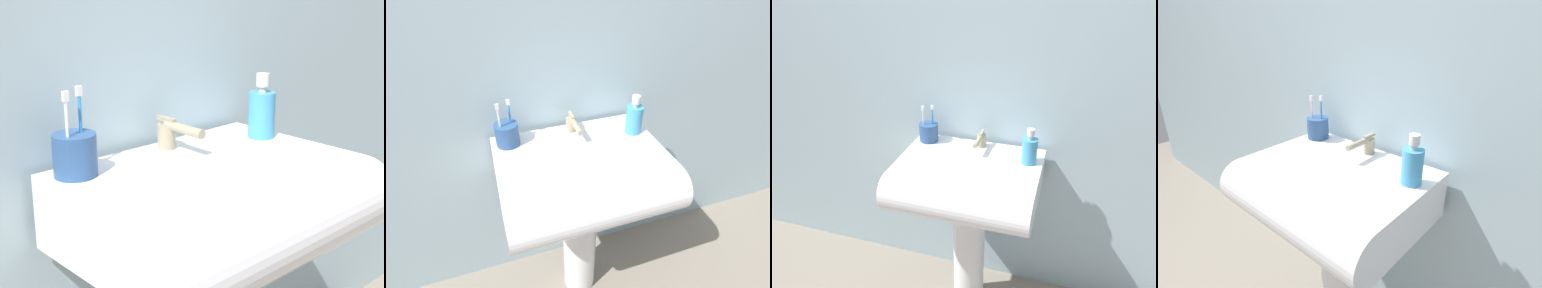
{
  "view_description": "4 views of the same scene",
  "coord_description": "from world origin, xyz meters",
  "views": [
    {
      "loc": [
        -0.83,
        -0.84,
        1.24
      ],
      "look_at": [
        -0.02,
        0.02,
        0.88
      ],
      "focal_mm": 55.0,
      "sensor_mm": 36.0,
      "label": 1
    },
    {
      "loc": [
        -0.29,
        -0.83,
        1.48
      ],
      "look_at": [
        -0.01,
        -0.0,
        0.87
      ],
      "focal_mm": 28.0,
      "sensor_mm": 36.0,
      "label": 2
    },
    {
      "loc": [
        0.39,
        -1.34,
        1.64
      ],
      "look_at": [
        -0.02,
        -0.01,
        0.92
      ],
      "focal_mm": 35.0,
      "sensor_mm": 36.0,
      "label": 3
    },
    {
      "loc": [
        0.63,
        -0.66,
        1.3
      ],
      "look_at": [
        0.04,
        0.02,
        0.92
      ],
      "focal_mm": 28.0,
      "sensor_mm": 36.0,
      "label": 4
    }
  ],
  "objects": [
    {
      "name": "sink_basin",
      "position": [
        0.0,
        -0.06,
        0.75
      ],
      "size": [
        0.61,
        0.48,
        0.16
      ],
      "color": "white",
      "rests_on": "sink_pedestal"
    },
    {
      "name": "sink_pedestal",
      "position": [
        0.0,
        0.0,
        0.34
      ],
      "size": [
        0.15,
        0.15,
        0.67
      ],
      "primitive_type": "cylinder",
      "color": "white",
      "rests_on": "ground"
    },
    {
      "name": "faucet",
      "position": [
        0.01,
        0.13,
        0.87
      ],
      "size": [
        0.04,
        0.15,
        0.07
      ],
      "color": "tan",
      "rests_on": "sink_basin"
    },
    {
      "name": "soap_bottle",
      "position": [
        0.24,
        0.06,
        0.9
      ],
      "size": [
        0.06,
        0.06,
        0.16
      ],
      "color": "#3F99CC",
      "rests_on": "sink_basin"
    },
    {
      "name": "wall_back",
      "position": [
        0.0,
        0.24,
        1.2
      ],
      "size": [
        5.0,
        0.05,
        2.4
      ],
      "primitive_type": "cube",
      "color": "#9EB7C1",
      "rests_on": "ground"
    },
    {
      "name": "toothbrush_cup",
      "position": [
        -0.24,
        0.13,
        0.88
      ],
      "size": [
        0.09,
        0.09,
        0.18
      ],
      "color": "#2D5184",
      "rests_on": "sink_basin"
    }
  ]
}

